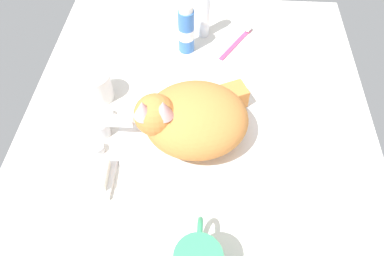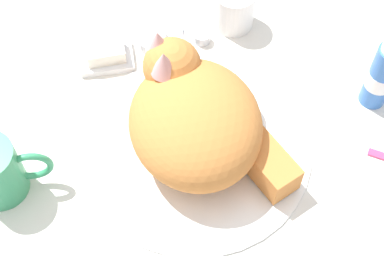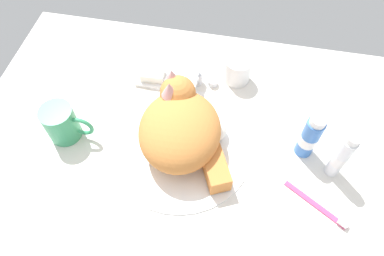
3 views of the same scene
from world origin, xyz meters
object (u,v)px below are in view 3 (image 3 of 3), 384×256
faucet (195,79)px  toothbrush (319,207)px  toothpaste_bottle (310,137)px  mouthwash_bottle (341,158)px  soap_bar (153,74)px  rinse_cup (238,70)px  coffee_mug (62,123)px  cat (181,127)px

faucet → toothbrush: (33.83, -30.00, -2.03)cm
toothpaste_bottle → mouthwash_bottle: (6.77, -4.67, 0.60)cm
soap_bar → rinse_cup: bearing=12.1°
coffee_mug → rinse_cup: bearing=33.6°
mouthwash_bottle → coffee_mug: bearing=-178.5°
faucet → mouthwash_bottle: size_ratio=0.81×
toothpaste_bottle → mouthwash_bottle: 8.25cm
faucet → rinse_cup: (11.00, 4.34, 1.12)cm
toothbrush → soap_bar: bearing=147.3°
toothpaste_bottle → cat: bearing=-173.4°
faucet → cat: (0.21, -19.24, 4.74)cm
rinse_cup → mouthwash_bottle: size_ratio=0.48×
faucet → mouthwash_bottle: mouthwash_bottle is taller
toothpaste_bottle → mouthwash_bottle: mouthwash_bottle is taller
coffee_mug → toothbrush: 63.47cm
faucet → toothpaste_bottle: 34.17cm
faucet → mouthwash_bottle: (36.80, -20.48, 4.60)cm
rinse_cup → mouthwash_bottle: 35.96cm
toothpaste_bottle → faucet: bearing=152.2°
mouthwash_bottle → toothbrush: (-2.97, -9.52, -6.63)cm
coffee_mug → faucet: bearing=37.4°
faucet → toothpaste_bottle: (30.03, -15.80, 4.00)cm
cat → mouthwash_bottle: (36.59, -1.23, -0.15)cm
faucet → coffee_mug: 36.60cm
rinse_cup → mouthwash_bottle: mouthwash_bottle is taller
cat → soap_bar: (-12.19, 18.64, -4.85)cm
soap_bar → mouthwash_bottle: mouthwash_bottle is taller
faucet → soap_bar: bearing=-177.1°
soap_bar → faucet: bearing=2.9°
cat → mouthwash_bottle: 36.61cm
cat → mouthwash_bottle: cat is taller
faucet → rinse_cup: 11.88cm
coffee_mug → toothbrush: coffee_mug is taller
rinse_cup → toothpaste_bottle: toothpaste_bottle is taller
faucet → coffee_mug: coffee_mug is taller
faucet → rinse_cup: size_ratio=1.69×
coffee_mug → mouthwash_bottle: size_ratio=0.81×
soap_bar → mouthwash_bottle: size_ratio=0.42×
coffee_mug → rinse_cup: (40.01, 26.54, -1.22)cm
rinse_cup → soap_bar: 23.54cm
coffee_mug → toothbrush: size_ratio=0.87×
faucet → rinse_cup: rinse_cup is taller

